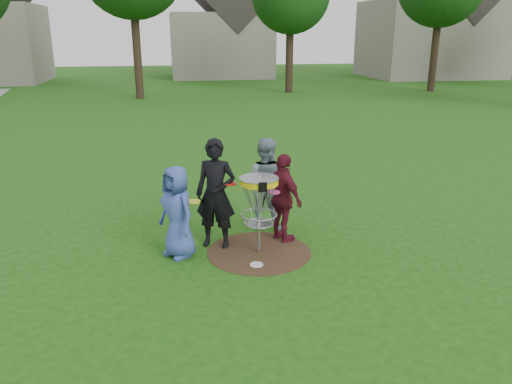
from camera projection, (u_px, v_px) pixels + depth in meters
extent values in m
plane|color=#19470F|center=(259.00, 252.00, 8.61)|extent=(100.00, 100.00, 0.00)
cylinder|color=#47331E|center=(259.00, 252.00, 8.61)|extent=(1.80, 1.80, 0.01)
imported|color=#384C9C|center=(177.00, 212.00, 8.26)|extent=(0.85, 0.92, 1.57)
imported|color=black|center=(216.00, 194.00, 8.59)|extent=(0.82, 0.68, 1.93)
imported|color=gray|center=(265.00, 183.00, 9.48)|extent=(1.06, 0.97, 1.77)
imported|color=#591422|center=(283.00, 198.00, 8.87)|extent=(0.76, 1.02, 1.61)
cylinder|color=silver|center=(257.00, 265.00, 8.13)|extent=(0.22, 0.22, 0.02)
cylinder|color=#9EA0A5|center=(259.00, 215.00, 8.40)|extent=(0.05, 0.05, 1.38)
cylinder|color=#D4B90B|center=(259.00, 181.00, 8.22)|extent=(0.64, 0.64, 0.10)
cylinder|color=#9EA0A5|center=(259.00, 178.00, 8.20)|extent=(0.66, 0.66, 0.01)
cube|color=black|center=(263.00, 187.00, 7.91)|extent=(0.14, 0.02, 0.16)
torus|color=#9EA0A5|center=(259.00, 214.00, 8.39)|extent=(0.62, 0.62, 0.02)
torus|color=#9EA0A5|center=(259.00, 223.00, 8.44)|extent=(0.50, 0.50, 0.02)
cylinder|color=#9EA0A5|center=(259.00, 224.00, 8.45)|extent=(0.44, 0.44, 0.01)
cylinder|color=yellow|center=(194.00, 201.00, 8.22)|extent=(0.22, 0.22, 0.02)
cylinder|color=red|center=(230.00, 184.00, 8.42)|extent=(0.22, 0.22, 0.02)
cylinder|color=#FB4286|center=(263.00, 177.00, 9.15)|extent=(0.22, 0.22, 0.02)
cylinder|color=#E23BA6|center=(274.00, 192.00, 8.61)|extent=(0.22, 0.22, 0.02)
cylinder|color=#38281C|center=(137.00, 56.00, 27.57)|extent=(0.46, 0.46, 4.62)
cylinder|color=#38281C|center=(289.00, 61.00, 30.57)|extent=(0.46, 0.46, 3.78)
cylinder|color=#38281C|center=(434.00, 57.00, 31.02)|extent=(0.46, 0.46, 4.20)
cube|color=gray|center=(220.00, 46.00, 41.14)|extent=(8.00, 7.00, 5.00)
cube|color=gray|center=(430.00, 39.00, 40.93)|extent=(10.00, 8.00, 6.00)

